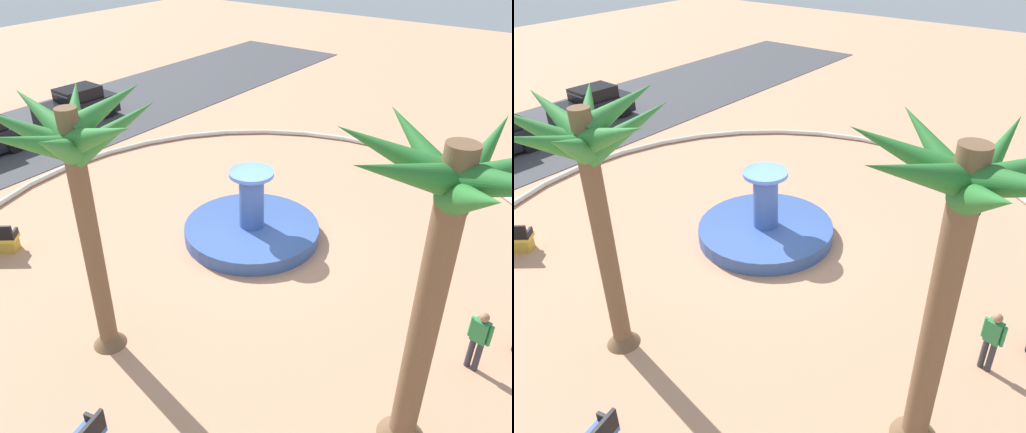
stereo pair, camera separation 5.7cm
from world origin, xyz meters
TOP-DOWN VIEW (x-y plane):
  - ground_plane at (0.00, 0.00)m, footprint 80.00×80.00m
  - plaza_curb at (0.00, 0.00)m, footprint 19.58×19.58m
  - street_asphalt at (0.00, 14.19)m, footprint 48.00×8.00m
  - fountain at (0.35, 0.50)m, footprint 4.35×4.35m
  - palm_tree_near_fountain at (-5.59, 0.43)m, footprint 3.78×3.79m
  - palm_tree_by_curb at (-3.88, -6.39)m, footprint 3.61×3.84m
  - person_cyclist_helmet at (-1.16, -6.97)m, footprint 0.26×0.52m
  - parked_car_second at (3.93, 14.05)m, footprint 4.08×2.07m

SIDE VIEW (x-z plane):
  - ground_plane at x=0.00m, z-range 0.00..0.00m
  - street_asphalt at x=0.00m, z-range 0.00..0.03m
  - plaza_curb at x=0.00m, z-range 0.00..0.20m
  - fountain at x=0.35m, z-range -0.85..1.50m
  - parked_car_second at x=3.93m, z-range -0.05..1.61m
  - person_cyclist_helmet at x=-1.16m, z-range 0.10..1.73m
  - palm_tree_by_curb at x=-3.88m, z-range 1.53..8.15m
  - palm_tree_near_fountain at x=-5.59m, z-range 1.73..8.00m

